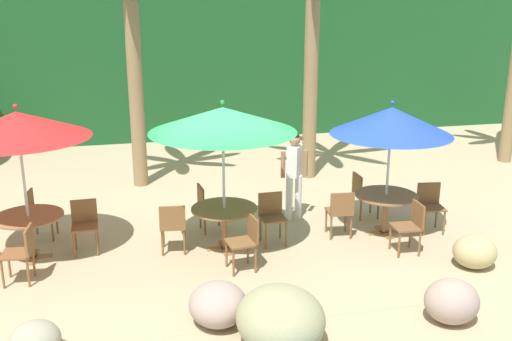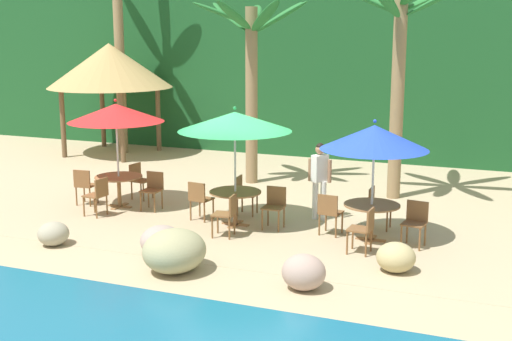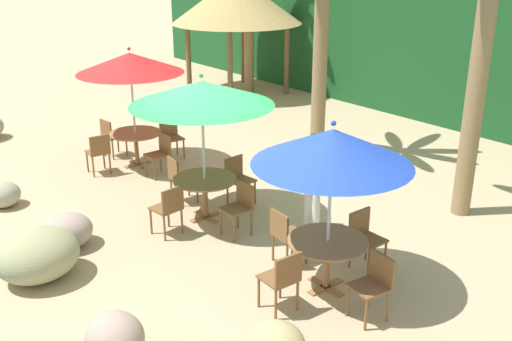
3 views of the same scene
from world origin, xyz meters
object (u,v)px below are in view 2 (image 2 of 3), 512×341
dining_table_green (235,197)px  chair_blue_right (364,227)px  chair_red_left (84,184)px  waiter_in_white (320,176)px  dining_table_red (119,181)px  chair_green_inland (243,192)px  chair_blue_inland (376,205)px  palapa_hut (109,66)px  palm_tree_nearest (118,15)px  umbrella_red (116,113)px  chair_red_right (98,194)px  umbrella_blue (374,137)px  dining_table_blue (372,210)px  chair_blue_seaward (415,220)px  umbrella_green (235,122)px  chair_green_seaward (275,204)px  chair_red_inland (139,178)px  palm_tree_second (252,57)px  palm_tree_third (399,43)px  chair_green_left (199,198)px  chair_green_right (228,212)px  chair_red_seaward (153,188)px  chair_blue_left (329,211)px

dining_table_green → chair_blue_right: chair_blue_right is taller
chair_red_left → waiter_in_white: waiter_in_white is taller
dining_table_red → chair_green_inland: bearing=9.3°
chair_blue_inland → palapa_hut: bearing=152.1°
dining_table_red → palm_tree_nearest: size_ratio=0.15×
umbrella_red → chair_red_right: size_ratio=2.92×
umbrella_blue → dining_table_blue: size_ratio=2.19×
chair_blue_seaward → waiter_in_white: waiter_in_white is taller
dining_table_red → umbrella_green: 3.52m
dining_table_blue → chair_red_right: bearing=-175.1°
umbrella_blue → chair_blue_right: 1.77m
chair_blue_inland → chair_red_right: bearing=-167.0°
chair_green_seaward → umbrella_blue: 2.59m
umbrella_red → dining_table_red: umbrella_red is taller
umbrella_green → chair_red_left: bearing=177.4°
chair_red_inland → chair_green_seaward: 4.10m
chair_blue_right → umbrella_blue: bearing=93.6°
palm_tree_second → palm_tree_third: size_ratio=0.91×
chair_green_left → dining_table_blue: (3.77, -0.00, 0.10)m
umbrella_blue → chair_green_right: bearing=-162.7°
chair_blue_inland → palm_tree_nearest: bearing=150.2°
chair_blue_inland → chair_red_seaward: bearing=-175.5°
umbrella_red → chair_red_left: bearing=-168.2°
chair_red_right → chair_green_right: (3.30, -0.33, 0.00)m
umbrella_red → chair_blue_inland: bearing=4.9°
chair_red_left → umbrella_blue: 7.04m
umbrella_green → chair_green_inland: umbrella_green is taller
chair_green_right → umbrella_blue: 3.24m
waiter_in_white → palm_tree_nearest: bearing=147.5°
chair_red_inland → umbrella_blue: bearing=-11.2°
umbrella_blue → chair_blue_left: umbrella_blue is taller
chair_red_right → chair_blue_right: 6.08m
chair_red_inland → palapa_hut: bearing=129.2°
chair_blue_seaward → waiter_in_white: (-2.24, 1.09, 0.47)m
chair_red_seaward → chair_green_right: bearing=-27.7°
dining_table_blue → umbrella_blue: bearing=-178.2°
chair_red_right → waiter_in_white: bearing=18.8°
umbrella_green → palm_tree_second: (-1.21, 3.91, 1.15)m
umbrella_red → umbrella_blue: size_ratio=1.05×
umbrella_red → chair_green_inland: (2.95, 0.48, -1.70)m
palm_tree_third → umbrella_blue: bearing=-85.9°
chair_red_inland → chair_green_right: 3.88m
umbrella_blue → palm_tree_nearest: (-9.82, 6.44, 2.44)m
chair_green_left → chair_blue_seaward: bearing=-0.3°
chair_blue_left → dining_table_red: bearing=176.2°
umbrella_green → dining_table_green: bearing=-90.0°
dining_table_blue → chair_red_seaward: bearing=175.1°
umbrella_green → palm_tree_third: bearing=53.9°
chair_green_left → palm_tree_third: 6.01m
chair_red_left → umbrella_blue: bearing=-1.4°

